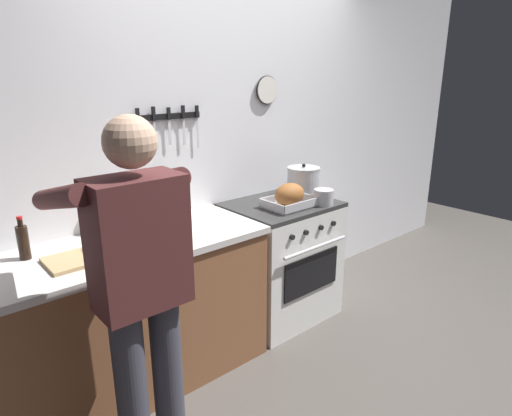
{
  "coord_description": "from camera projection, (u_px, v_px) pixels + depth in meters",
  "views": [
    {
      "loc": [
        -1.92,
        -1.2,
        1.81
      ],
      "look_at": [
        -0.15,
        0.85,
        0.97
      ],
      "focal_mm": 30.77,
      "sensor_mm": 36.0,
      "label": 1
    }
  ],
  "objects": [
    {
      "name": "person_cook",
      "position": [
        140.0,
        283.0,
        1.86
      ],
      "size": [
        0.51,
        0.63,
        1.66
      ],
      "rotation": [
        0.0,
        0.0,
        1.39
      ],
      "color": "#383842",
      "rests_on": "ground"
    },
    {
      "name": "counter_block",
      "position": [
        96.0,
        328.0,
        2.43
      ],
      "size": [
        2.03,
        0.65,
        0.9
      ],
      "color": "brown",
      "rests_on": "ground"
    },
    {
      "name": "cutting_board",
      "position": [
        84.0,
        258.0,
        2.22
      ],
      "size": [
        0.36,
        0.24,
        0.02
      ],
      "primitive_type": "cube",
      "color": "tan",
      "rests_on": "counter_block"
    },
    {
      "name": "saucepan",
      "position": [
        324.0,
        197.0,
        3.13
      ],
      "size": [
        0.14,
        0.14,
        0.11
      ],
      "color": "#B7B7BC",
      "rests_on": "stove"
    },
    {
      "name": "stove",
      "position": [
        281.0,
        260.0,
        3.32
      ],
      "size": [
        0.76,
        0.67,
        0.9
      ],
      "color": "white",
      "rests_on": "ground"
    },
    {
      "name": "wall_back",
      "position": [
        226.0,
        145.0,
        3.19
      ],
      "size": [
        6.0,
        0.13,
        2.6
      ],
      "color": "silver",
      "rests_on": "ground"
    },
    {
      "name": "bottle_soy_sauce",
      "position": [
        23.0,
        242.0,
        2.2
      ],
      "size": [
        0.06,
        0.06,
        0.23
      ],
      "color": "black",
      "rests_on": "counter_block"
    },
    {
      "name": "ground_plane",
      "position": [
        368.0,
        391.0,
        2.6
      ],
      "size": [
        8.0,
        8.0,
        0.0
      ],
      "primitive_type": "plane",
      "color": "#4C4742"
    },
    {
      "name": "roasting_pan",
      "position": [
        289.0,
        197.0,
        3.07
      ],
      "size": [
        0.35,
        0.26,
        0.17
      ],
      "color": "#B7B7BC",
      "rests_on": "stove"
    },
    {
      "name": "bottle_cooking_oil",
      "position": [
        104.0,
        214.0,
        2.56
      ],
      "size": [
        0.07,
        0.07,
        0.28
      ],
      "color": "gold",
      "rests_on": "counter_block"
    },
    {
      "name": "bottle_hot_sauce",
      "position": [
        170.0,
        215.0,
        2.66
      ],
      "size": [
        0.05,
        0.05,
        0.19
      ],
      "color": "red",
      "rests_on": "counter_block"
    },
    {
      "name": "stock_pot",
      "position": [
        303.0,
        182.0,
        3.34
      ],
      "size": [
        0.25,
        0.25,
        0.25
      ],
      "color": "#B7B7BC",
      "rests_on": "stove"
    },
    {
      "name": "bottle_olive_oil",
      "position": [
        170.0,
        205.0,
        2.75
      ],
      "size": [
        0.06,
        0.06,
        0.27
      ],
      "color": "#385623",
      "rests_on": "counter_block"
    }
  ]
}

